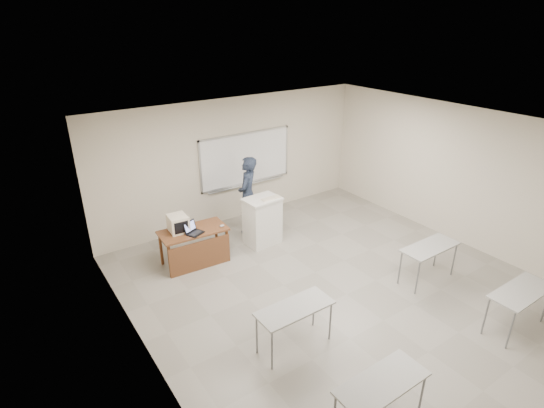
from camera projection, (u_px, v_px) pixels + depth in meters
floor at (347, 295)px, 7.78m from camera, size 7.00×8.00×0.01m
whiteboard at (246, 159)px, 10.32m from camera, size 2.48×0.10×1.31m
student_desks at (411, 302)px, 6.50m from camera, size 4.40×2.20×0.73m
instructor_desk at (196, 242)px, 8.50m from camera, size 1.34×0.67×0.75m
podium at (262, 221)px, 9.34m from camera, size 0.77×0.56×1.08m
crt_monitor at (178, 223)px, 8.39m from camera, size 0.37×0.41×0.35m
laptop at (194, 230)px, 8.37m from camera, size 0.31×0.29×0.23m
mouse at (222, 226)px, 8.62m from camera, size 0.11×0.08×0.04m
keyboard at (271, 198)px, 9.10m from camera, size 0.44×0.15×0.02m
presenter at (248, 195)px, 9.74m from camera, size 0.79×0.77×1.82m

